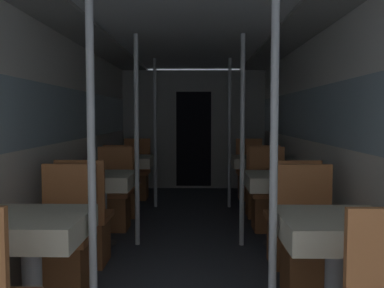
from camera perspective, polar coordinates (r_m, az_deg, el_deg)
name	(u,v)px	position (r m, az deg, el deg)	size (l,w,h in m)	color
wall_left	(65,137)	(4.73, -16.58, 0.93)	(0.05, 8.61, 2.17)	silver
wall_right	(316,137)	(4.68, 16.16, 0.91)	(0.05, 8.61, 2.17)	silver
ceiling_panel	(190,32)	(4.59, -0.32, 14.70)	(2.66, 8.61, 0.07)	silver
bulkhead_far	(194,130)	(7.88, 0.23, 1.90)	(2.60, 0.09, 2.17)	#A8A8A3
dining_table_left_0	(31,234)	(2.81, -20.69, -11.17)	(0.66, 0.66, 0.74)	#4C4C51
chair_left_far_0	(64,255)	(3.46, -16.70, -13.98)	(0.43, 0.43, 0.96)	#9C5B31
support_pole_left_0	(92,159)	(2.61, -13.25, -1.97)	(0.05, 0.05, 2.17)	silver
dining_table_left_1	(101,185)	(4.54, -12.05, -5.33)	(0.66, 0.66, 0.74)	#4C4C51
chair_left_near_1	(86,232)	(4.03, -13.98, -11.37)	(0.43, 0.43, 0.96)	#9C5B31
chair_left_far_1	(113,204)	(5.19, -10.46, -7.89)	(0.43, 0.43, 0.96)	#9C5B31
support_pole_left_1	(137,141)	(4.42, -7.39, 0.43)	(0.05, 0.05, 2.17)	silver
dining_table_left_2	(130,164)	(6.33, -8.29, -2.70)	(0.66, 0.66, 0.74)	#4C4C51
chair_left_near_2	(123,194)	(5.79, -9.24, -6.66)	(0.43, 0.43, 0.96)	#9C5B31
chair_left_far_2	(136,180)	(6.98, -7.46, -4.85)	(0.43, 0.43, 0.96)	#9C5B31
support_pole_left_2	(155,133)	(6.25, -4.94, 1.43)	(0.05, 0.05, 2.17)	silver
dining_table_right_0	(336,235)	(2.75, 18.62, -11.49)	(0.66, 0.66, 0.74)	#4C4C51
chair_right_far_0	(309,256)	(3.40, 15.27, -14.24)	(0.43, 0.43, 0.96)	#9C5B31
support_pole_right_0	(274,159)	(2.57, 10.85, -2.02)	(0.05, 0.05, 2.17)	silver
dining_table_right_1	(278,185)	(4.50, 11.46, -5.40)	(0.66, 0.66, 0.74)	#4C4C51
chair_right_near_1	(291,233)	(3.98, 13.03, -11.53)	(0.43, 0.43, 0.96)	#9C5B31
chair_right_far_1	(268,205)	(5.15, 10.16, -7.97)	(0.43, 0.43, 0.96)	#9C5B31
support_pole_right_1	(242,141)	(4.40, 6.72, 0.42)	(0.05, 0.05, 2.17)	silver
dining_table_right_2	(255,165)	(6.30, 8.40, -2.73)	(0.66, 0.66, 0.74)	#4C4C51
chair_right_near_2	(261,195)	(5.75, 9.17, -6.72)	(0.43, 0.43, 0.96)	#9C5B31
chair_right_far_2	(250,181)	(6.95, 7.72, -4.88)	(0.43, 0.43, 0.96)	#9C5B31
support_pole_right_2	(229,133)	(6.23, 5.02, 1.42)	(0.05, 0.05, 2.17)	silver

